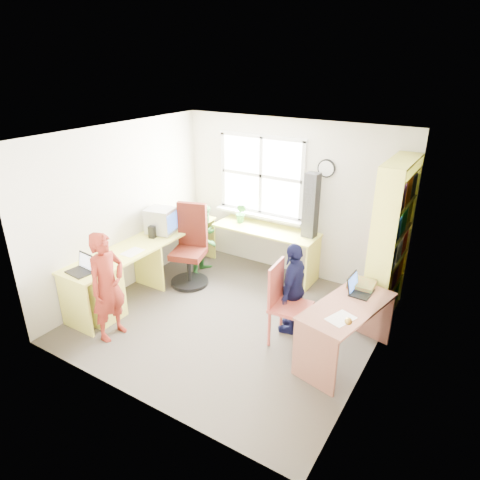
{
  "coord_description": "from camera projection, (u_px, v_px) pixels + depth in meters",
  "views": [
    {
      "loc": [
        2.62,
        -4.0,
        3.2
      ],
      "look_at": [
        0.0,
        0.25,
        1.05
      ],
      "focal_mm": 32.0,
      "sensor_mm": 36.0,
      "label": 1
    }
  ],
  "objects": [
    {
      "name": "room",
      "position": [
        234.0,
        232.0,
        5.25
      ],
      "size": [
        3.64,
        3.44,
        2.44
      ],
      "color": "#484138",
      "rests_on": "ground"
    },
    {
      "name": "l_desk",
      "position": [
        139.0,
        273.0,
        5.89
      ],
      "size": [
        2.38,
        2.95,
        0.75
      ],
      "color": "#FFFB65",
      "rests_on": "ground"
    },
    {
      "name": "right_desk",
      "position": [
        346.0,
        320.0,
        4.72
      ],
      "size": [
        0.82,
        1.32,
        0.71
      ],
      "rotation": [
        0.0,
        0.0,
        -0.21
      ],
      "color": "#A26651",
      "rests_on": "ground"
    },
    {
      "name": "bookshelf",
      "position": [
        390.0,
        246.0,
        5.39
      ],
      "size": [
        0.3,
        1.02,
        2.1
      ],
      "color": "#FFFB65",
      "rests_on": "ground"
    },
    {
      "name": "swivel_chair",
      "position": [
        190.0,
        250.0,
        6.41
      ],
      "size": [
        0.71,
        0.71,
        1.22
      ],
      "rotation": [
        0.0,
        0.0,
        0.3
      ],
      "color": "black",
      "rests_on": "ground"
    },
    {
      "name": "wooden_chair",
      "position": [
        285.0,
        301.0,
        5.04
      ],
      "size": [
        0.47,
        0.47,
        1.02
      ],
      "rotation": [
        0.0,
        0.0,
        0.07
      ],
      "color": "#C95043",
      "rests_on": "ground"
    },
    {
      "name": "crt_monitor",
      "position": [
        161.0,
        221.0,
        6.37
      ],
      "size": [
        0.45,
        0.42,
        0.39
      ],
      "rotation": [
        0.0,
        0.0,
        0.2
      ],
      "color": "#A0A1A5",
      "rests_on": "l_desk"
    },
    {
      "name": "laptop_left",
      "position": [
        82.0,
        268.0,
        5.27
      ],
      "size": [
        0.33,
        0.29,
        0.21
      ],
      "rotation": [
        0.0,
        0.0,
        -0.1
      ],
      "color": "black",
      "rests_on": "l_desk"
    },
    {
      "name": "laptop_right",
      "position": [
        358.0,
        288.0,
        4.88
      ],
      "size": [
        0.26,
        0.31,
        0.21
      ],
      "rotation": [
        0.0,
        0.0,
        1.54
      ],
      "color": "black",
      "rests_on": "right_desk"
    },
    {
      "name": "speaker_a",
      "position": [
        152.0,
        232.0,
        6.24
      ],
      "size": [
        0.11,
        0.11,
        0.18
      ],
      "rotation": [
        0.0,
        0.0,
        0.25
      ],
      "color": "black",
      "rests_on": "l_desk"
    },
    {
      "name": "speaker_b",
      "position": [
        179.0,
        220.0,
        6.73
      ],
      "size": [
        0.1,
        0.1,
        0.16
      ],
      "rotation": [
        0.0,
        0.0,
        -0.29
      ],
      "color": "black",
      "rests_on": "l_desk"
    },
    {
      "name": "cd_tower",
      "position": [
        311.0,
        206.0,
        6.14
      ],
      "size": [
        0.2,
        0.18,
        0.96
      ],
      "rotation": [
        0.0,
        0.0,
        -0.07
      ],
      "color": "black",
      "rests_on": "l_desk"
    },
    {
      "name": "game_box",
      "position": [
        362.0,
        284.0,
        5.02
      ],
      "size": [
        0.3,
        0.3,
        0.06
      ],
      "rotation": [
        0.0,
        0.0,
        0.03
      ],
      "color": "red",
      "rests_on": "right_desk"
    },
    {
      "name": "paper_a",
      "position": [
        133.0,
        252.0,
        5.81
      ],
      "size": [
        0.21,
        0.3,
        0.0
      ],
      "rotation": [
        0.0,
        0.0,
        0.03
      ],
      "color": "white",
      "rests_on": "l_desk"
    },
    {
      "name": "paper_b",
      "position": [
        341.0,
        318.0,
        4.41
      ],
      "size": [
        0.29,
        0.35,
        0.0
      ],
      "rotation": [
        0.0,
        0.0,
        -0.35
      ],
      "color": "white",
      "rests_on": "right_desk"
    },
    {
      "name": "potted_plant",
      "position": [
        241.0,
        213.0,
        6.78
      ],
      "size": [
        0.2,
        0.17,
        0.32
      ],
      "primitive_type": "imported",
      "rotation": [
        0.0,
        0.0,
        -0.15
      ],
      "color": "#2E7535",
      "rests_on": "l_desk"
    },
    {
      "name": "person_red",
      "position": [
        108.0,
        286.0,
        5.08
      ],
      "size": [
        0.33,
        0.5,
        1.37
      ],
      "primitive_type": "imported",
      "rotation": [
        0.0,
        0.0,
        1.56
      ],
      "color": "maroon",
      "rests_on": "ground"
    },
    {
      "name": "person_green",
      "position": [
        205.0,
        239.0,
        6.71
      ],
      "size": [
        0.53,
        0.62,
        1.14
      ],
      "primitive_type": "imported",
      "rotation": [
        0.0,
        0.0,
        1.76
      ],
      "color": "#317C31",
      "rests_on": "ground"
    },
    {
      "name": "person_navy",
      "position": [
        293.0,
        288.0,
        5.23
      ],
      "size": [
        0.36,
        0.72,
        1.19
      ],
      "primitive_type": "imported",
      "rotation": [
        0.0,
        0.0,
        -1.46
      ],
      "color": "#13153D",
      "rests_on": "ground"
    }
  ]
}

